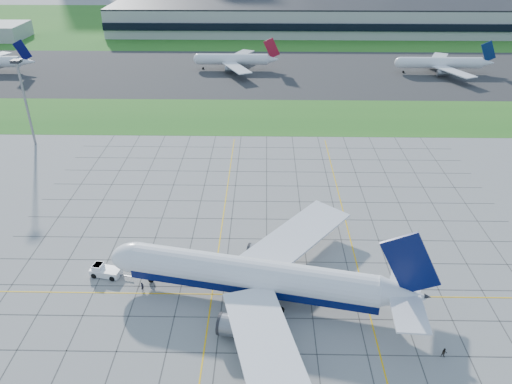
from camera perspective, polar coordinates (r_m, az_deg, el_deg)
ground at (r=94.83m, az=1.21°, el=-10.88°), size 1400.00×1400.00×0.00m
grass_median at (r=173.64m, az=1.22°, el=8.62°), size 700.00×35.00×0.04m
asphalt_taxiway at (r=225.96m, az=1.22°, el=13.53°), size 700.00×75.00×0.04m
grass_far at (r=333.20m, az=1.22°, el=18.64°), size 700.00×145.00×0.04m
apron_markings at (r=103.56m, az=1.45°, el=-6.92°), size 120.00×130.00×0.03m
terminal at (r=309.74m, az=9.08°, el=18.99°), size 260.00×43.00×15.80m
light_mast at (r=160.47m, az=-25.03°, el=10.25°), size 2.50×2.50×25.60m
airliner at (r=89.44m, az=-0.14°, el=-9.61°), size 57.44×57.61×18.28m
pushback_tug at (r=101.38m, az=-16.94°, el=-8.60°), size 8.51×3.89×2.34m
crew_near at (r=95.93m, az=-12.85°, el=-10.51°), size 0.68×0.79×1.84m
crew_far at (r=87.26m, az=20.71°, el=-16.83°), size 0.93×0.76×1.78m
distant_jet_1 at (r=229.62m, az=-2.49°, el=14.92°), size 36.16×42.66×14.08m
distant_jet_2 at (r=237.81m, az=20.48°, el=13.67°), size 40.79×42.66×14.08m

